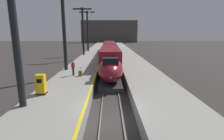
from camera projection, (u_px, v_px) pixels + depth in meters
The scene contains 15 objects.
ground_plane at pixel (112, 121), 11.61m from camera, with size 260.00×260.00×0.00m, color #33302D.
platform_left at pixel (90, 59), 35.64m from camera, with size 4.80×110.00×1.05m, color gray.
platform_right at pixel (129, 59), 35.77m from camera, with size 4.80×110.00×1.05m, color gray.
platform_left_safety_stripe at pixel (101, 57), 35.56m from camera, with size 0.20×107.80×0.01m, color yellow.
rail_main_left at pixel (106, 60), 38.48m from camera, with size 0.08×110.00×0.12m, color slate.
rail_main_right at pixel (113, 59), 38.50m from camera, with size 0.08×110.00×0.12m, color slate.
highspeed_train_main at pixel (110, 53), 34.08m from camera, with size 2.92×37.69×3.60m.
station_column_near at pixel (12, 8), 10.14m from camera, with size 4.00×0.68×10.45m.
station_column_mid at pixel (64, 24), 21.71m from camera, with size 4.00×0.68×9.88m.
station_column_far at pixel (83, 27), 37.56m from camera, with size 4.00×0.68×10.16m.
station_column_distant at pixel (87, 28), 45.67m from camera, with size 4.00×0.68×10.48m.
passenger_near_edge at pixel (73, 67), 19.51m from camera, with size 0.34×0.54×1.69m.
rolling_suitcase at pixel (80, 73), 19.43m from camera, with size 0.40×0.22×0.98m.
ticket_machine_yellow at pixel (41, 85), 13.53m from camera, with size 0.76×0.62×1.60m.
terminus_back_wall at pixel (109, 32), 109.89m from camera, with size 36.00×2.00×14.00m, color #4C4742.
Camera 1 is at (-0.15, -10.64, 5.79)m, focal length 27.49 mm.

